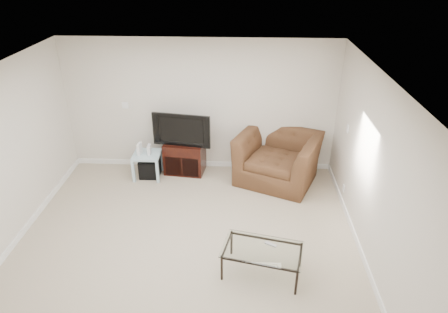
{
  "coord_description": "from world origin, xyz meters",
  "views": [
    {
      "loc": [
        0.77,
        -4.41,
        3.86
      ],
      "look_at": [
        0.5,
        1.2,
        0.9
      ],
      "focal_mm": 32.0,
      "sensor_mm": 36.0,
      "label": 1
    }
  ],
  "objects_px": {
    "television": "(183,128)",
    "coffee_table": "(262,261)",
    "subwoofer": "(150,168)",
    "side_table": "(148,165)",
    "recliner": "(278,150)",
    "tv_stand": "(185,157)"
  },
  "relations": [
    {
      "from": "tv_stand",
      "to": "television",
      "type": "relative_size",
      "value": 0.73
    },
    {
      "from": "coffee_table",
      "to": "television",
      "type": "bearing_deg",
      "value": 117.46
    },
    {
      "from": "tv_stand",
      "to": "subwoofer",
      "type": "distance_m",
      "value": 0.69
    },
    {
      "from": "television",
      "to": "recliner",
      "type": "distance_m",
      "value": 1.78
    },
    {
      "from": "subwoofer",
      "to": "coffee_table",
      "type": "xyz_separation_m",
      "value": [
        2.02,
        -2.47,
        0.03
      ]
    },
    {
      "from": "coffee_table",
      "to": "subwoofer",
      "type": "bearing_deg",
      "value": 129.22
    },
    {
      "from": "tv_stand",
      "to": "side_table",
      "type": "xyz_separation_m",
      "value": [
        -0.67,
        -0.23,
        -0.07
      ]
    },
    {
      "from": "subwoofer",
      "to": "coffee_table",
      "type": "bearing_deg",
      "value": -50.78
    },
    {
      "from": "coffee_table",
      "to": "side_table",
      "type": "bearing_deg",
      "value": 129.86
    },
    {
      "from": "coffee_table",
      "to": "recliner",
      "type": "bearing_deg",
      "value": 81.53
    },
    {
      "from": "recliner",
      "to": "side_table",
      "type": "bearing_deg",
      "value": -156.66
    },
    {
      "from": "television",
      "to": "coffee_table",
      "type": "height_order",
      "value": "television"
    },
    {
      "from": "tv_stand",
      "to": "subwoofer",
      "type": "relative_size",
      "value": 2.01
    },
    {
      "from": "tv_stand",
      "to": "television",
      "type": "xyz_separation_m",
      "value": [
        -0.0,
        -0.03,
        0.61
      ]
    },
    {
      "from": "subwoofer",
      "to": "coffee_table",
      "type": "height_order",
      "value": "coffee_table"
    },
    {
      "from": "subwoofer",
      "to": "side_table",
      "type": "bearing_deg",
      "value": -145.87
    },
    {
      "from": "side_table",
      "to": "television",
      "type": "bearing_deg",
      "value": 16.64
    },
    {
      "from": "side_table",
      "to": "coffee_table",
      "type": "xyz_separation_m",
      "value": [
        2.05,
        -2.45,
        -0.04
      ]
    },
    {
      "from": "subwoofer",
      "to": "recliner",
      "type": "bearing_deg",
      "value": -0.48
    },
    {
      "from": "side_table",
      "to": "coffee_table",
      "type": "distance_m",
      "value": 3.19
    },
    {
      "from": "side_table",
      "to": "tv_stand",
      "type": "bearing_deg",
      "value": 18.89
    },
    {
      "from": "side_table",
      "to": "recliner",
      "type": "xyz_separation_m",
      "value": [
        2.41,
        0.0,
        0.36
      ]
    }
  ]
}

